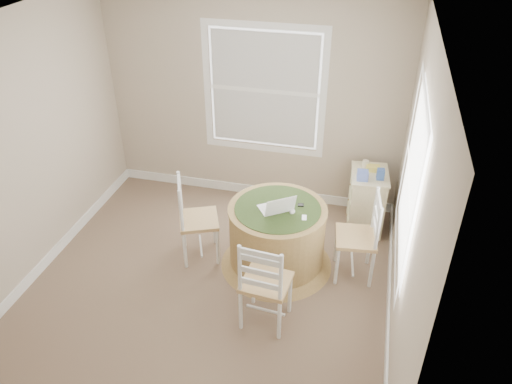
% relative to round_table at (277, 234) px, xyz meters
% --- Properties ---
extents(room, '(3.64, 3.64, 2.64)m').
position_rel_round_table_xyz_m(room, '(-0.43, -0.33, 0.90)').
color(room, '#7F6450').
rests_on(room, ground).
extents(round_table, '(1.19, 1.19, 0.73)m').
position_rel_round_table_xyz_m(round_table, '(0.00, 0.00, 0.00)').
color(round_table, '#A48249').
rests_on(round_table, ground).
extents(chair_left, '(0.53, 0.54, 0.95)m').
position_rel_round_table_xyz_m(chair_left, '(-0.84, -0.05, 0.08)').
color(chair_left, white).
rests_on(chair_left, ground).
extents(chair_near, '(0.45, 0.44, 0.95)m').
position_rel_round_table_xyz_m(chair_near, '(0.07, -0.81, 0.08)').
color(chair_near, white).
rests_on(chair_near, ground).
extents(chair_right, '(0.45, 0.46, 0.95)m').
position_rel_round_table_xyz_m(chair_right, '(0.80, 0.04, 0.08)').
color(chair_right, white).
rests_on(chair_right, ground).
extents(laptop, '(0.42, 0.41, 0.22)m').
position_rel_round_table_xyz_m(laptop, '(-0.01, -0.03, 0.36)').
color(laptop, white).
rests_on(laptop, round_table).
extents(mouse, '(0.07, 0.10, 0.03)m').
position_rel_round_table_xyz_m(mouse, '(0.15, -0.03, 0.33)').
color(mouse, white).
rests_on(mouse, round_table).
extents(phone, '(0.06, 0.10, 0.02)m').
position_rel_round_table_xyz_m(phone, '(0.29, -0.10, 0.33)').
color(phone, '#B7BABF').
rests_on(phone, round_table).
extents(keys, '(0.07, 0.06, 0.02)m').
position_rel_round_table_xyz_m(keys, '(0.22, 0.10, 0.33)').
color(keys, black).
rests_on(keys, round_table).
extents(corner_chest, '(0.46, 0.59, 0.73)m').
position_rel_round_table_xyz_m(corner_chest, '(0.87, 0.91, -0.03)').
color(corner_chest, beige).
rests_on(corner_chest, ground).
extents(tissue_box, '(0.13, 0.13, 0.10)m').
position_rel_round_table_xyz_m(tissue_box, '(0.79, 0.78, 0.39)').
color(tissue_box, '#5E77D8').
rests_on(tissue_box, corner_chest).
extents(box_yellow, '(0.16, 0.11, 0.06)m').
position_rel_round_table_xyz_m(box_yellow, '(0.89, 0.98, 0.37)').
color(box_yellow, '#F1DD55').
rests_on(box_yellow, corner_chest).
extents(box_blue, '(0.09, 0.09, 0.12)m').
position_rel_round_table_xyz_m(box_blue, '(0.97, 0.83, 0.40)').
color(box_blue, '#3658A2').
rests_on(box_blue, corner_chest).
extents(cup_cream, '(0.07, 0.07, 0.09)m').
position_rel_round_table_xyz_m(cup_cream, '(0.81, 1.03, 0.38)').
color(cup_cream, beige).
rests_on(cup_cream, corner_chest).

